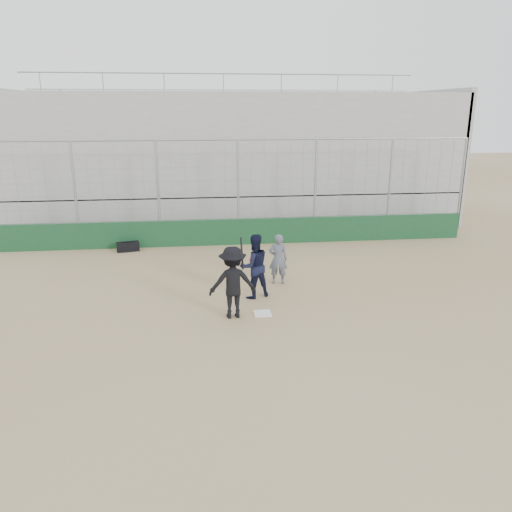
{
  "coord_description": "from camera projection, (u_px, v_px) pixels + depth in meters",
  "views": [
    {
      "loc": [
        -1.62,
        -11.84,
        5.11
      ],
      "look_at": [
        0.0,
        1.4,
        1.15
      ],
      "focal_mm": 35.0,
      "sensor_mm": 36.0,
      "label": 1
    }
  ],
  "objects": [
    {
      "name": "equipment_bag",
      "position": [
        128.0,
        247.0,
        18.53
      ],
      "size": [
        0.86,
        0.51,
        0.38
      ],
      "color": "black",
      "rests_on": "ground"
    },
    {
      "name": "batter_at_plate",
      "position": [
        233.0,
        282.0,
        12.49
      ],
      "size": [
        1.21,
        0.8,
        1.99
      ],
      "color": "black",
      "rests_on": "ground"
    },
    {
      "name": "catcher_crouched",
      "position": [
        254.0,
        277.0,
        13.86
      ],
      "size": [
        1.08,
        0.97,
        1.23
      ],
      "color": "black",
      "rests_on": "ground"
    },
    {
      "name": "home_plate",
      "position": [
        263.0,
        313.0,
        12.91
      ],
      "size": [
        0.44,
        0.44,
        0.02
      ],
      "primitive_type": "cube",
      "color": "white",
      "rests_on": "ground"
    },
    {
      "name": "bleachers",
      "position": [
        229.0,
        157.0,
        23.45
      ],
      "size": [
        20.25,
        6.7,
        6.98
      ],
      "color": "gray",
      "rests_on": "ground"
    },
    {
      "name": "umpire",
      "position": [
        278.0,
        261.0,
        14.97
      ],
      "size": [
        0.61,
        0.45,
        1.39
      ],
      "primitive_type": "imported",
      "rotation": [
        0.0,
        0.0,
        2.99
      ],
      "color": "#4C5260",
      "rests_on": "ground"
    },
    {
      "name": "ground",
      "position": [
        263.0,
        314.0,
        12.91
      ],
      "size": [
        90.0,
        90.0,
        0.0
      ],
      "primitive_type": "plane",
      "color": "olive",
      "rests_on": "ground"
    },
    {
      "name": "backstop",
      "position": [
        238.0,
        220.0,
        19.3
      ],
      "size": [
        18.1,
        0.25,
        4.04
      ],
      "color": "#11371D",
      "rests_on": "ground"
    }
  ]
}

